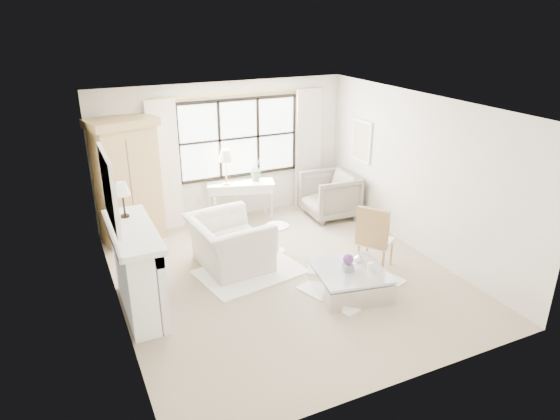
# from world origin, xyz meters

# --- Properties ---
(floor) EXTENTS (5.50, 5.50, 0.00)m
(floor) POSITION_xyz_m (0.00, 0.00, 0.00)
(floor) COLOR tan
(floor) RESTS_ON ground
(ceiling) EXTENTS (5.50, 5.50, 0.00)m
(ceiling) POSITION_xyz_m (0.00, 0.00, 2.70)
(ceiling) COLOR white
(ceiling) RESTS_ON ground
(wall_back) EXTENTS (5.00, 0.00, 5.00)m
(wall_back) POSITION_xyz_m (0.00, 2.75, 1.35)
(wall_back) COLOR white
(wall_back) RESTS_ON ground
(wall_front) EXTENTS (5.00, 0.00, 5.00)m
(wall_front) POSITION_xyz_m (0.00, -2.75, 1.35)
(wall_front) COLOR silver
(wall_front) RESTS_ON ground
(wall_left) EXTENTS (0.00, 5.50, 5.50)m
(wall_left) POSITION_xyz_m (-2.50, 0.00, 1.35)
(wall_left) COLOR silver
(wall_left) RESTS_ON ground
(wall_right) EXTENTS (0.00, 5.50, 5.50)m
(wall_right) POSITION_xyz_m (2.50, 0.00, 1.35)
(wall_right) COLOR beige
(wall_right) RESTS_ON ground
(window_pane) EXTENTS (2.40, 0.02, 1.50)m
(window_pane) POSITION_xyz_m (0.30, 2.73, 1.60)
(window_pane) COLOR white
(window_pane) RESTS_ON wall_back
(window_frame) EXTENTS (2.50, 0.04, 1.50)m
(window_frame) POSITION_xyz_m (0.30, 2.72, 1.60)
(window_frame) COLOR black
(window_frame) RESTS_ON wall_back
(curtain_rod) EXTENTS (3.30, 0.04, 0.04)m
(curtain_rod) POSITION_xyz_m (0.30, 2.67, 2.47)
(curtain_rod) COLOR gold
(curtain_rod) RESTS_ON wall_back
(curtain_left) EXTENTS (0.55, 0.10, 2.47)m
(curtain_left) POSITION_xyz_m (-1.20, 2.65, 1.24)
(curtain_left) COLOR white
(curtain_left) RESTS_ON ground
(curtain_right) EXTENTS (0.55, 0.10, 2.47)m
(curtain_right) POSITION_xyz_m (1.80, 2.65, 1.24)
(curtain_right) COLOR beige
(curtain_right) RESTS_ON ground
(fireplace) EXTENTS (0.58, 1.66, 1.26)m
(fireplace) POSITION_xyz_m (-2.27, 0.00, 0.65)
(fireplace) COLOR white
(fireplace) RESTS_ON ground
(mirror_frame) EXTENTS (0.05, 1.15, 0.95)m
(mirror_frame) POSITION_xyz_m (-2.47, 0.00, 1.84)
(mirror_frame) COLOR white
(mirror_frame) RESTS_ON wall_left
(mirror_glass) EXTENTS (0.02, 1.00, 0.80)m
(mirror_glass) POSITION_xyz_m (-2.44, 0.00, 1.84)
(mirror_glass) COLOR #B4B9BF
(mirror_glass) RESTS_ON wall_left
(art_frame) EXTENTS (0.04, 0.62, 0.82)m
(art_frame) POSITION_xyz_m (2.47, 1.70, 1.55)
(art_frame) COLOR white
(art_frame) RESTS_ON wall_right
(art_canvas) EXTENTS (0.01, 0.52, 0.72)m
(art_canvas) POSITION_xyz_m (2.45, 1.70, 1.55)
(art_canvas) COLOR beige
(art_canvas) RESTS_ON wall_right
(mantel_lamp) EXTENTS (0.22, 0.22, 0.51)m
(mantel_lamp) POSITION_xyz_m (-2.26, 0.43, 1.65)
(mantel_lamp) COLOR black
(mantel_lamp) RESTS_ON fireplace
(armoire) EXTENTS (1.26, 0.97, 2.24)m
(armoire) POSITION_xyz_m (-1.92, 2.42, 1.14)
(armoire) COLOR tan
(armoire) RESTS_ON floor
(console_table) EXTENTS (1.38, 0.82, 0.80)m
(console_table) POSITION_xyz_m (0.19, 2.42, 0.40)
(console_table) COLOR silver
(console_table) RESTS_ON floor
(console_lamp) EXTENTS (0.28, 0.28, 0.69)m
(console_lamp) POSITION_xyz_m (-0.09, 2.42, 1.36)
(console_lamp) COLOR #AB7D3B
(console_lamp) RESTS_ON console_table
(orchid_plant) EXTENTS (0.35, 0.32, 0.50)m
(orchid_plant) POSITION_xyz_m (0.53, 2.41, 1.05)
(orchid_plant) COLOR #59744D
(orchid_plant) RESTS_ON console_table
(side_table) EXTENTS (0.40, 0.40, 0.51)m
(side_table) POSITION_xyz_m (0.25, 0.84, 0.33)
(side_table) COLOR white
(side_table) RESTS_ON floor
(rug_left) EXTENTS (1.78, 1.40, 0.03)m
(rug_left) POSITION_xyz_m (-0.46, 0.35, 0.01)
(rug_left) COLOR white
(rug_left) RESTS_ON floor
(rug_right) EXTENTS (1.67, 1.44, 0.03)m
(rug_right) POSITION_xyz_m (0.81, -0.69, 0.01)
(rug_right) COLOR white
(rug_right) RESTS_ON floor
(club_armchair) EXTENTS (1.23, 1.38, 0.84)m
(club_armchair) POSITION_xyz_m (-0.68, 0.71, 0.42)
(club_armchair) COLOR beige
(club_armchair) RESTS_ON floor
(wingback_chair) EXTENTS (1.04, 1.01, 0.90)m
(wingback_chair) POSITION_xyz_m (1.90, 1.86, 0.45)
(wingback_chair) COLOR gray
(wingback_chair) RESTS_ON floor
(french_chair) EXTENTS (0.67, 0.67, 1.08)m
(french_chair) POSITION_xyz_m (1.45, -0.35, 0.31)
(french_chair) COLOR #AF8149
(french_chair) RESTS_ON floor
(coffee_table) EXTENTS (1.16, 1.16, 0.38)m
(coffee_table) POSITION_xyz_m (0.67, -0.85, 0.18)
(coffee_table) COLOR silver
(coffee_table) RESTS_ON floor
(planter_box) EXTENTS (0.18, 0.18, 0.11)m
(planter_box) POSITION_xyz_m (0.61, -0.84, 0.43)
(planter_box) COLOR slate
(planter_box) RESTS_ON coffee_table
(planter_flowers) EXTENTS (0.16, 0.16, 0.16)m
(planter_flowers) POSITION_xyz_m (0.61, -0.84, 0.57)
(planter_flowers) COLOR #5D2F76
(planter_flowers) RESTS_ON planter_box
(pillar_candle) EXTENTS (0.08, 0.08, 0.12)m
(pillar_candle) POSITION_xyz_m (0.92, -0.97, 0.44)
(pillar_candle) COLOR white
(pillar_candle) RESTS_ON coffee_table
(coffee_vase) EXTENTS (0.15, 0.15, 0.14)m
(coffee_vase) POSITION_xyz_m (0.91, -0.67, 0.45)
(coffee_vase) COLOR silver
(coffee_vase) RESTS_ON coffee_table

